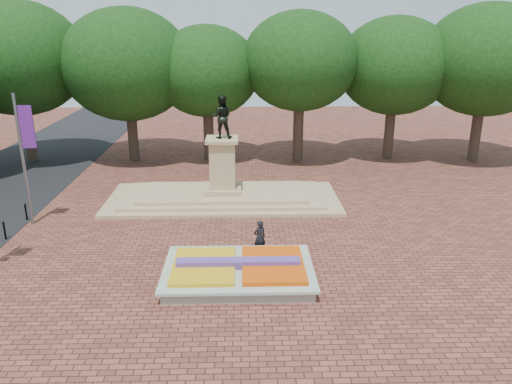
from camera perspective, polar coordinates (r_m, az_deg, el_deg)
The scene contains 5 objects.
ground at distance 23.28m, azimuth -4.46°, elevation -7.56°, with size 90.00×90.00×0.00m, color brown.
flower_bed at distance 21.30m, azimuth -1.94°, elevation -9.00°, with size 6.30×4.30×0.91m.
monument at distance 30.38m, azimuth -3.79°, elevation 0.60°, with size 14.00×6.00×6.40m.
tree_row_back at distance 39.06m, azimuth 0.08°, elevation 13.34°, with size 44.80×8.80×10.43m.
pedestrian at distance 23.27m, azimuth 0.42°, elevation -5.23°, with size 0.61×0.40×1.69m, color black.
Camera 1 is at (1.23, -20.88, 10.23)m, focal length 35.00 mm.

